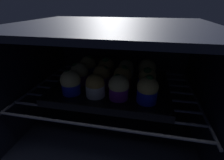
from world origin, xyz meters
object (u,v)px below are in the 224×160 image
object	(u,v)px
baking_tray	(112,87)
muffin_row1_col0	(80,74)
muffin_row1_col2	(123,77)
muffin_row1_col3	(147,79)
muffin_row0_col0	(71,82)
muffin_row2_col1	(106,68)
muffin_row0_col1	(95,86)
muffin_row2_col0	(88,66)
muffin_row0_col2	(119,87)
muffin_row2_col2	(126,70)
muffin_row2_col3	(147,70)
muffin_row0_col3	(147,90)
muffin_row1_col1	(102,76)

from	to	relation	value
baking_tray	muffin_row1_col0	xyz separation A→B (cm)	(-11.34, -0.15, 4.09)
muffin_row1_col2	muffin_row1_col3	size ratio (longest dim) A/B	0.98
muffin_row0_col0	muffin_row2_col1	bearing A→B (deg)	62.49
baking_tray	muffin_row1_col3	size ratio (longest dim) A/B	4.71
muffin_row0_col0	baking_tray	bearing A→B (deg)	32.81
muffin_row0_col1	muffin_row2_col0	distance (cm)	16.63
muffin_row0_col2	muffin_row2_col2	bearing A→B (deg)	89.17
muffin_row0_col2	muffin_row2_col0	distance (cm)	20.73
muffin_row2_col1	muffin_row2_col2	world-z (taller)	muffin_row2_col1
muffin_row2_col2	muffin_row2_col3	bearing A→B (deg)	-3.44
muffin_row0_col3	muffin_row0_col2	bearing A→B (deg)	177.63
muffin_row0_col1	muffin_row0_col2	size ratio (longest dim) A/B	0.93
baking_tray	muffin_row0_col0	xyz separation A→B (cm)	(-11.34, -7.31, 4.20)
muffin_row1_col2	muffin_row2_col2	world-z (taller)	muffin_row1_col2
muffin_row1_col1	muffin_row2_col2	bearing A→B (deg)	48.93
muffin_row1_col0	muffin_row2_col2	distance (cm)	17.00
muffin_row1_col3	muffin_row2_col1	bearing A→B (deg)	153.71
muffin_row1_col3	muffin_row2_col0	bearing A→B (deg)	160.98
muffin_row1_col0	muffin_row2_col2	world-z (taller)	muffin_row1_col0
muffin_row0_col3	muffin_row1_col3	xyz separation A→B (cm)	(-0.26, 7.44, -0.13)
muffin_row1_col0	muffin_row2_col2	bearing A→B (deg)	27.64
muffin_row1_col0	muffin_row0_col2	bearing A→B (deg)	-25.71
muffin_row1_col1	muffin_row0_col1	bearing A→B (deg)	-91.53
muffin_row0_col2	muffin_row1_col2	size ratio (longest dim) A/B	0.98
muffin_row2_col2	muffin_row2_col3	xyz separation A→B (cm)	(7.54, -0.45, 0.56)
muffin_row1_col0	muffin_row2_col3	bearing A→B (deg)	18.21
muffin_row0_col2	muffin_row0_col1	bearing A→B (deg)	-179.59
muffin_row1_col0	muffin_row2_col1	size ratio (longest dim) A/B	0.95
muffin_row0_col1	muffin_row2_col0	world-z (taller)	muffin_row2_col0
muffin_row1_col0	muffin_row0_col1	bearing A→B (deg)	-42.73
muffin_row0_col3	muffin_row1_col0	distance (cm)	24.17
muffin_row0_col2	muffin_row2_col1	size ratio (longest dim) A/B	0.94
muffin_row1_col3	muffin_row2_col1	distance (cm)	16.87
muffin_row0_col1	muffin_row0_col2	bearing A→B (deg)	0.41
muffin_row0_col1	muffin_row1_col0	world-z (taller)	muffin_row1_col0
muffin_row2_col0	muffin_row2_col1	size ratio (longest dim) A/B	0.98
muffin_row2_col3	muffin_row2_col1	bearing A→B (deg)	-179.99
muffin_row0_col1	muffin_row0_col3	world-z (taller)	muffin_row0_col3
muffin_row2_col0	muffin_row2_col1	world-z (taller)	muffin_row2_col1
muffin_row0_col0	muffin_row1_col0	bearing A→B (deg)	90.07
muffin_row1_col3	muffin_row2_col0	world-z (taller)	same
muffin_row0_col2	muffin_row0_col3	distance (cm)	8.15
muffin_row1_col0	muffin_row2_col1	xyz separation A→B (cm)	(7.60, 7.43, 0.01)
muffin_row0_col0	muffin_row2_col2	xyz separation A→B (cm)	(15.05, 15.04, -0.37)
muffin_row1_col1	muffin_row2_col2	size ratio (longest dim) A/B	1.02
muffin_row1_col3	muffin_row0_col2	bearing A→B (deg)	-137.97
muffin_row1_col3	muffin_row2_col3	size ratio (longest dim) A/B	1.00
muffin_row0_col0	muffin_row2_col2	world-z (taller)	muffin_row0_col0
muffin_row0_col0	muffin_row0_col3	bearing A→B (deg)	-0.82
muffin_row1_col2	muffin_row2_col0	xyz separation A→B (cm)	(-14.51, 7.38, 0.17)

